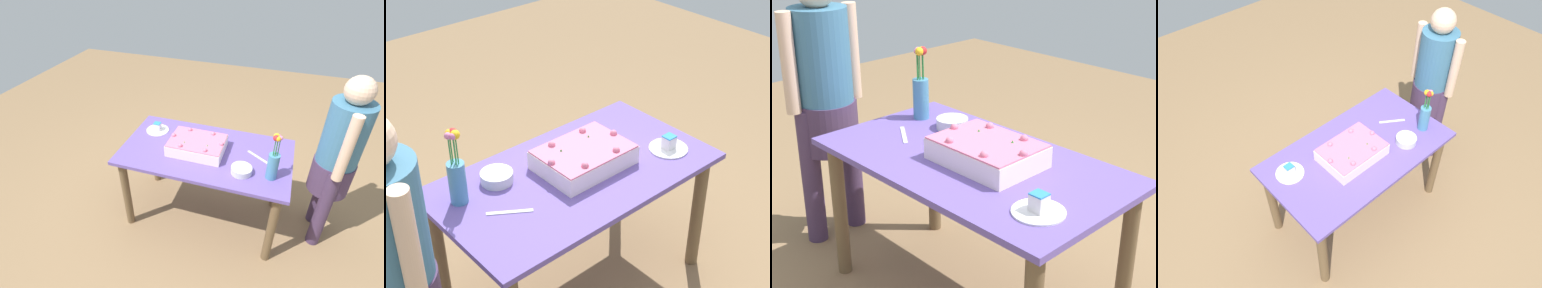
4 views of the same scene
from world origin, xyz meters
TOP-DOWN VIEW (x-y plane):
  - ground_plane at (0.00, 0.00)m, footprint 8.00×8.00m
  - dining_table at (0.00, 0.00)m, footprint 1.40×0.78m
  - sheet_cake at (-0.07, -0.02)m, footprint 0.45×0.33m
  - serving_plate_with_slice at (-0.51, 0.16)m, footprint 0.20×0.20m
  - cake_knife at (0.42, 0.05)m, footprint 0.19×0.13m
  - flower_vase at (0.55, -0.17)m, footprint 0.08×0.08m
  - fruit_bowl at (0.33, -0.19)m, footprint 0.16×0.16m
  - person_standing at (1.00, 0.12)m, footprint 0.31×0.45m

SIDE VIEW (x-z plane):
  - ground_plane at x=0.00m, z-range 0.00..0.00m
  - dining_table at x=0.00m, z-range 0.25..1.00m
  - cake_knife at x=0.42m, z-range 0.75..0.75m
  - serving_plate_with_slice at x=-0.51m, z-range 0.73..0.81m
  - fruit_bowl at x=0.33m, z-range 0.75..0.80m
  - sheet_cake at x=-0.07m, z-range 0.74..0.87m
  - person_standing at x=1.00m, z-range 0.11..1.60m
  - flower_vase at x=0.55m, z-range 0.71..1.09m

